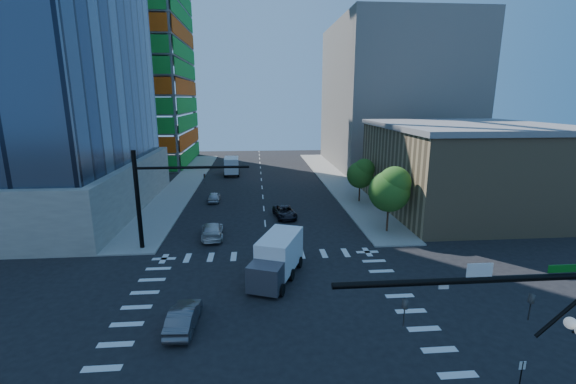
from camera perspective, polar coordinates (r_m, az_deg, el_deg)
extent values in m
plane|color=black|center=(26.50, -2.33, -16.96)|extent=(160.00, 160.00, 0.00)
cube|color=silver|center=(26.50, -2.33, -16.95)|extent=(20.00, 20.00, 0.01)
cube|color=gray|center=(65.59, 7.05, 1.74)|extent=(5.00, 60.00, 0.15)
cube|color=gray|center=(65.25, -14.98, 1.31)|extent=(5.00, 60.00, 0.15)
cube|color=gray|center=(56.93, -35.47, 0.47)|extent=(30.00, 30.00, 6.00)
cube|color=#1A922C|center=(86.65, -15.08, 20.51)|extent=(0.12, 24.00, 49.00)
cube|color=#CB480B|center=(77.72, -26.59, 20.44)|extent=(24.00, 0.12, 49.00)
cube|color=#937A55|center=(52.43, 24.87, 3.06)|extent=(20.00, 22.00, 10.00)
cube|color=slate|center=(51.84, 25.46, 8.82)|extent=(20.50, 22.50, 0.60)
cube|color=slate|center=(82.65, 15.32, 13.53)|extent=(24.00, 30.00, 28.00)
cylinder|color=black|center=(14.75, 26.38, -11.60)|extent=(10.00, 0.24, 0.24)
cylinder|color=black|center=(17.26, 36.55, -13.27)|extent=(2.50, 0.14, 2.50)
imported|color=black|center=(16.29, 32.18, -14.19)|extent=(0.16, 0.20, 1.00)
imported|color=black|center=(14.18, 16.82, -16.74)|extent=(0.16, 0.20, 1.00)
cube|color=white|center=(14.61, 26.53, -10.35)|extent=(0.90, 0.04, 0.50)
cube|color=#0E6216|center=(16.36, 35.65, -9.20)|extent=(1.10, 0.04, 0.28)
sphere|color=white|center=(18.00, 36.34, -15.38)|extent=(0.44, 0.44, 0.44)
cylinder|color=black|center=(36.97, -21.36, -1.14)|extent=(0.40, 0.40, 9.00)
cylinder|color=black|center=(35.25, -13.94, 3.55)|extent=(10.00, 0.24, 0.24)
imported|color=black|center=(35.31, -12.24, 1.84)|extent=(0.16, 0.20, 1.00)
cylinder|color=#382316|center=(41.01, 14.50, -4.11)|extent=(0.20, 0.20, 2.27)
sphere|color=#1C4E14|center=(40.20, 14.76, 0.09)|extent=(4.16, 4.16, 4.16)
sphere|color=#3D7226|center=(39.86, 15.53, 1.36)|extent=(3.25, 3.25, 3.25)
cylinder|color=#382316|center=(52.17, 10.52, -0.31)|extent=(0.20, 0.20, 1.92)
sphere|color=#1C4E14|center=(51.61, 10.65, 2.50)|extent=(3.52, 3.52, 3.52)
sphere|color=#3D7226|center=(51.29, 11.21, 3.35)|extent=(2.75, 2.75, 2.75)
cylinder|color=black|center=(21.87, 31.10, -23.05)|extent=(0.06, 0.06, 2.20)
cube|color=silver|center=(21.37, 31.41, -21.08)|extent=(0.30, 0.03, 0.40)
imported|color=black|center=(44.86, -0.49, -2.98)|extent=(2.86, 4.99, 1.31)
imported|color=silver|center=(39.21, -11.14, -5.59)|extent=(2.50, 5.29, 1.49)
imported|color=#B8B9C0|center=(52.69, -10.88, -0.70)|extent=(1.59, 3.85, 1.31)
imported|color=#4F4E54|center=(25.13, -15.20, -17.45)|extent=(1.71, 4.34, 1.41)
cube|color=white|center=(29.47, -1.81, -9.46)|extent=(4.10, 5.60, 2.63)
cube|color=#44434B|center=(29.73, -1.80, -10.63)|extent=(2.83, 2.54, 1.92)
cube|color=silver|center=(70.87, -8.35, 4.11)|extent=(2.62, 5.17, 2.64)
cube|color=#44434B|center=(70.98, -8.33, 3.59)|extent=(2.40, 1.91, 1.93)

